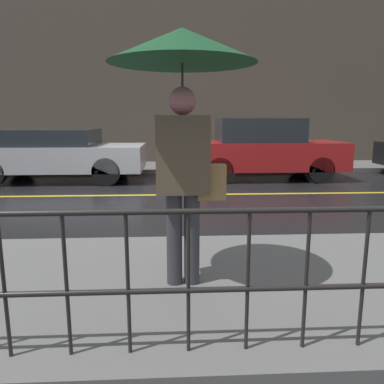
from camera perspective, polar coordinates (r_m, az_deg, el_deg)
ground_plane at (r=7.84m, az=-7.65°, el=-0.49°), size 80.00×80.00×0.00m
sidewalk_near at (r=3.55m, az=-13.49°, el=-14.03°), size 28.00×2.60×0.11m
sidewalk_far at (r=12.06m, az=-6.08°, el=3.81°), size 28.00×2.18×0.11m
lane_marking at (r=7.84m, az=-7.66°, el=-0.46°), size 25.20×0.12×0.01m
building_storefront at (r=13.29m, az=-6.06°, el=17.20°), size 28.00×0.30×6.01m
railing_foreground at (r=2.37m, az=-18.76°, el=-10.57°), size 12.00×0.04×0.92m
pedestrian at (r=3.14m, az=-1.40°, el=16.98°), size 1.20×1.20×2.14m
car_silver at (r=10.21m, az=-19.81°, el=5.54°), size 4.29×1.94×1.31m
car_red at (r=10.06m, az=10.64°, el=6.48°), size 4.04×1.73×1.58m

